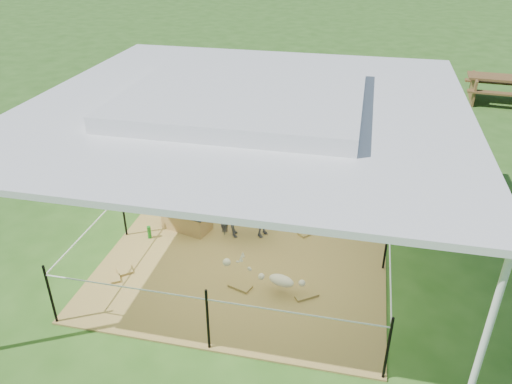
% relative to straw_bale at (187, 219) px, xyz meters
% --- Properties ---
extents(ground, '(90.00, 90.00, 0.00)m').
position_rel_straw_bale_xyz_m(ground, '(1.25, -0.44, -0.22)').
color(ground, '#2D5919').
rests_on(ground, ground).
extents(hay_patch, '(4.60, 4.60, 0.03)m').
position_rel_straw_bale_xyz_m(hay_patch, '(1.25, -0.44, -0.20)').
color(hay_patch, brown).
rests_on(hay_patch, ground).
extents(canopy_tent, '(6.30, 6.30, 2.90)m').
position_rel_straw_bale_xyz_m(canopy_tent, '(1.25, -0.44, 2.47)').
color(canopy_tent, silver).
rests_on(canopy_tent, ground).
extents(rope_fence, '(4.54, 4.54, 1.00)m').
position_rel_straw_bale_xyz_m(rope_fence, '(1.25, -0.44, 0.42)').
color(rope_fence, black).
rests_on(rope_fence, ground).
extents(straw_bale, '(0.93, 0.63, 0.38)m').
position_rel_straw_bale_xyz_m(straw_bale, '(0.00, 0.00, 0.00)').
color(straw_bale, '#A0733A').
rests_on(straw_bale, hay_patch).
extents(dark_cloth, '(1.00, 0.69, 0.05)m').
position_rel_straw_bale_xyz_m(dark_cloth, '(0.00, 0.00, 0.21)').
color(dark_cloth, black).
rests_on(dark_cloth, straw_bale).
extents(woman, '(0.33, 0.42, 1.02)m').
position_rel_straw_bale_xyz_m(woman, '(0.10, 0.00, 0.70)').
color(woman, red).
rests_on(woman, straw_bale).
extents(green_bottle, '(0.08, 0.08, 0.24)m').
position_rel_straw_bale_xyz_m(green_bottle, '(-0.55, -0.45, -0.07)').
color(green_bottle, '#1A791C').
rests_on(green_bottle, hay_patch).
extents(pony, '(1.09, 0.70, 0.85)m').
position_rel_straw_bale_xyz_m(pony, '(1.18, -0.07, 0.23)').
color(pony, '#4C4C51').
rests_on(pony, hay_patch).
extents(pink_hat, '(0.26, 0.26, 0.12)m').
position_rel_straw_bale_xyz_m(pink_hat, '(1.18, -0.07, 0.72)').
color(pink_hat, pink).
rests_on(pink_hat, pony).
extents(foal, '(1.10, 0.80, 0.55)m').
position_rel_straw_bale_xyz_m(foal, '(1.99, -1.42, 0.09)').
color(foal, beige).
rests_on(foal, hay_patch).
extents(trash_barrel, '(0.66, 0.66, 0.85)m').
position_rel_straw_bale_xyz_m(trash_barrel, '(5.04, 6.29, 0.21)').
color(trash_barrel, blue).
rests_on(trash_barrel, ground).
extents(picnic_table_near, '(1.89, 1.54, 0.70)m').
position_rel_straw_bale_xyz_m(picnic_table_near, '(2.94, 8.08, 0.13)').
color(picnic_table_near, '#52391C').
rests_on(picnic_table_near, ground).
extents(picnic_table_far, '(2.07, 1.57, 0.82)m').
position_rel_straw_bale_xyz_m(picnic_table_far, '(6.95, 8.89, 0.19)').
color(picnic_table_far, brown).
rests_on(picnic_table_far, ground).
extents(distant_person, '(0.67, 0.59, 1.17)m').
position_rel_straw_bale_xyz_m(distant_person, '(3.86, 7.57, 0.37)').
color(distant_person, '#2E6BAE').
rests_on(distant_person, ground).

